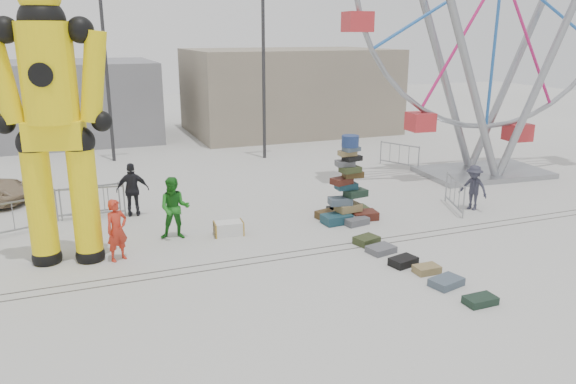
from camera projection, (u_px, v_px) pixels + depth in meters
name	position (u px, v px, depth m)	size (l,w,h in m)	color
ground	(317.00, 263.00, 15.06)	(90.00, 90.00, 0.00)	#9E9E99
track_line_near	(308.00, 255.00, 15.59)	(40.00, 0.04, 0.01)	#47443F
track_line_far	(303.00, 250.00, 15.95)	(40.00, 0.04, 0.01)	#47443F
building_right	(288.00, 91.00, 34.73)	(12.00, 8.00, 5.00)	gray
building_left	(64.00, 101.00, 32.06)	(10.00, 8.00, 4.40)	gray
lamp_post_right	(265.00, 65.00, 26.55)	(1.41, 0.25, 8.00)	#2D2D30
lamp_post_left	(108.00, 66.00, 25.90)	(1.41, 0.25, 8.00)	#2D2D30
suitcase_tower	(347.00, 196.00, 18.40)	(1.97, 1.76, 2.82)	#193F4D
crash_test_dummy	(53.00, 114.00, 14.11)	(3.03, 1.33, 7.59)	black
steamer_trunk	(229.00, 228.00, 17.12)	(0.88, 0.51, 0.41)	silver
row_case_0	(367.00, 240.00, 16.42)	(0.68, 0.52, 0.22)	#333E1F
row_case_1	(381.00, 249.00, 15.78)	(0.74, 0.56, 0.18)	#5A5B62
row_case_2	(403.00, 261.00, 14.91)	(0.72, 0.48, 0.22)	black
row_case_3	(427.00, 269.00, 14.45)	(0.65, 0.44, 0.19)	olive
row_case_4	(446.00, 282.00, 13.70)	(0.79, 0.54, 0.20)	#485867
row_case_5	(480.00, 300.00, 12.78)	(0.74, 0.44, 0.18)	#192E22
barricade_dummy_a	(13.00, 218.00, 16.97)	(2.00, 0.10, 1.10)	gray
barricade_dummy_b	(93.00, 203.00, 18.55)	(2.00, 0.10, 1.10)	gray
barricade_dummy_c	(88.00, 201.00, 18.67)	(2.00, 0.10, 1.10)	gray
barricade_wheel_front	(455.00, 194.00, 19.51)	(2.00, 0.10, 1.10)	gray
barricade_wheel_back	(399.00, 155.00, 25.67)	(2.00, 0.10, 1.10)	gray
pedestrian_red	(117.00, 230.00, 15.06)	(0.62, 0.41, 1.71)	#B72B1A
pedestrian_green	(175.00, 208.00, 16.65)	(0.92, 0.72, 1.89)	#1B6D1B
pedestrian_black	(133.00, 190.00, 18.72)	(1.07, 0.44, 1.82)	black
pedestrian_grey	(473.00, 188.00, 19.44)	(1.02, 0.59, 1.58)	#292A37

